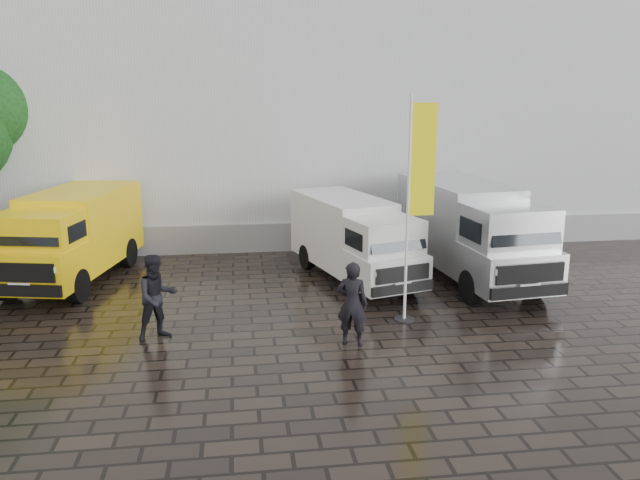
# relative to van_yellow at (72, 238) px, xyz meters

# --- Properties ---
(ground) EXTENTS (120.00, 120.00, 0.00)m
(ground) POSITION_rel_van_yellow_xyz_m (8.39, -5.14, -1.31)
(ground) COLOR black
(ground) RESTS_ON ground
(exhibition_hall) EXTENTS (44.00, 16.00, 12.00)m
(exhibition_hall) POSITION_rel_van_yellow_xyz_m (10.39, 10.86, 4.69)
(exhibition_hall) COLOR silver
(exhibition_hall) RESTS_ON ground
(hall_plinth) EXTENTS (44.00, 0.15, 1.00)m
(hall_plinth) POSITION_rel_van_yellow_xyz_m (10.39, 2.81, -0.81)
(hall_plinth) COLOR gray
(hall_plinth) RESTS_ON ground
(van_yellow) EXTENTS (3.34, 6.01, 2.62)m
(van_yellow) POSITION_rel_van_yellow_xyz_m (0.00, 0.00, 0.00)
(van_yellow) COLOR yellow
(van_yellow) RESTS_ON ground
(van_white) EXTENTS (3.31, 5.83, 2.40)m
(van_white) POSITION_rel_van_yellow_xyz_m (8.23, -0.93, -0.11)
(van_white) COLOR silver
(van_white) RESTS_ON ground
(van_silver) EXTENTS (2.84, 6.73, 2.83)m
(van_silver) POSITION_rel_van_yellow_xyz_m (11.66, -1.28, 0.11)
(van_silver) COLOR #B5B7BA
(van_silver) RESTS_ON ground
(flagpole) EXTENTS (0.88, 0.50, 5.48)m
(flagpole) POSITION_rel_van_yellow_xyz_m (9.04, -4.42, 1.78)
(flagpole) COLOR black
(flagpole) RESTS_ON ground
(wheelie_bin) EXTENTS (0.75, 0.75, 1.04)m
(wheelie_bin) POSITION_rel_van_yellow_xyz_m (12.61, 2.27, -0.79)
(wheelie_bin) COLOR black
(wheelie_bin) RESTS_ON ground
(person_front) EXTENTS (0.82, 0.68, 1.91)m
(person_front) POSITION_rel_van_yellow_xyz_m (7.29, -5.75, -0.36)
(person_front) COLOR black
(person_front) RESTS_ON ground
(person_tent) EXTENTS (1.18, 1.09, 1.96)m
(person_tent) POSITION_rel_van_yellow_xyz_m (2.98, -4.77, -0.33)
(person_tent) COLOR black
(person_tent) RESTS_ON ground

